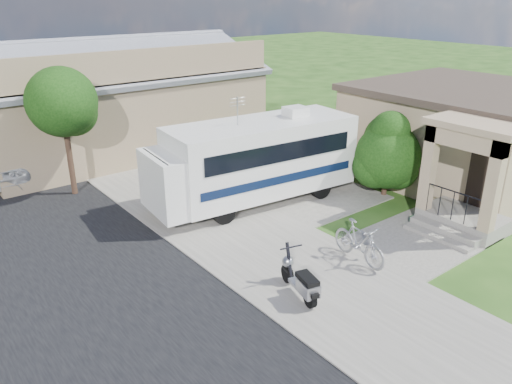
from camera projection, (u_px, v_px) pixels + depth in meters
ground at (326, 258)px, 13.84m from camera, size 120.00×120.00×0.00m
sidewalk_slab at (134, 170)px, 20.54m from camera, size 4.00×80.00×0.06m
driveway_slab at (265, 196)px, 17.97m from camera, size 7.00×6.00×0.05m
walk_slab at (421, 239)px, 14.82m from camera, size 4.00×3.00×0.05m
house at (463, 133)px, 19.32m from camera, size 9.47×7.80×3.54m
warehouse at (113, 104)px, 23.27m from camera, size 12.50×8.40×5.04m
street_tree_a at (65, 105)px, 17.09m from camera, size 2.44×2.40×4.58m
motorhome at (255, 158)px, 16.91m from camera, size 7.46×2.99×3.73m
shrub at (387, 153)px, 17.55m from camera, size 2.53×2.41×3.10m
scooter at (301, 281)px, 11.82m from camera, size 0.77×1.65×1.10m
bicycle at (359, 244)px, 13.38m from camera, size 0.70×1.92×1.13m
garden_hose at (416, 221)px, 15.82m from camera, size 0.40×0.40×0.18m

